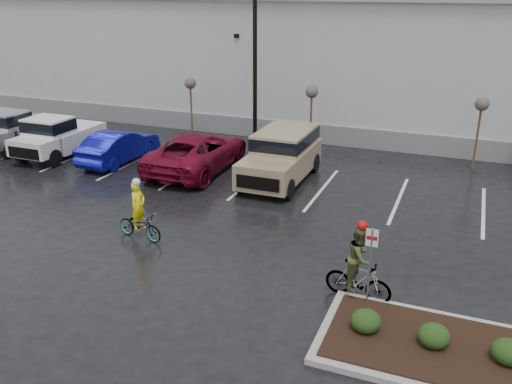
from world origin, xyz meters
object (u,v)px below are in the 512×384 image
at_px(sapling_mid, 312,95).
at_px(cyclist_olive, 359,271).
at_px(sapling_west, 190,87).
at_px(car_blue, 119,146).
at_px(pickup_white, 63,134).
at_px(cyclist_hivis, 139,220).
at_px(lamppost, 255,31).
at_px(pickup_silver, 21,127).
at_px(suv_tan, 280,157).
at_px(sapling_east, 481,108).
at_px(fire_lane_sign, 370,258).
at_px(car_red, 198,152).

distance_m(sapling_mid, cyclist_olive, 13.56).
height_order(sapling_west, cyclist_olive, sapling_west).
bearing_deg(sapling_mid, car_blue, -147.13).
relative_size(sapling_mid, cyclist_olive, 1.45).
distance_m(pickup_white, cyclist_hivis, 10.84).
xyz_separation_m(sapling_mid, cyclist_olive, (4.99, -12.46, -1.92)).
distance_m(lamppost, pickup_silver, 12.65).
bearing_deg(suv_tan, cyclist_hivis, -108.98).
height_order(pickup_white, suv_tan, suv_tan).
xyz_separation_m(sapling_west, sapling_east, (14.00, 0.00, 0.00)).
distance_m(fire_lane_sign, cyclist_olive, 0.75).
bearing_deg(car_red, cyclist_olive, 137.17).
xyz_separation_m(sapling_mid, car_red, (-3.72, -4.64, -1.89)).
relative_size(lamppost, car_red, 1.54).
distance_m(car_blue, cyclist_hivis, 8.51).
bearing_deg(cyclist_olive, sapling_west, 49.22).
relative_size(lamppost, car_blue, 2.07).
relative_size(sapling_west, pickup_white, 0.62).
distance_m(sapling_west, pickup_silver, 8.71).
distance_m(sapling_west, sapling_east, 14.00).
distance_m(sapling_east, fire_lane_sign, 13.06).
height_order(sapling_east, pickup_silver, sapling_east).
bearing_deg(fire_lane_sign, sapling_mid, 112.49).
distance_m(sapling_west, suv_tan, 8.28).
distance_m(sapling_west, sapling_mid, 6.50).
bearing_deg(sapling_mid, lamppost, -158.20).
xyz_separation_m(sapling_west, pickup_white, (-4.30, -4.87, -1.75)).
distance_m(pickup_silver, car_blue, 6.07).
relative_size(car_red, suv_tan, 1.18).
height_order(sapling_east, cyclist_hivis, sapling_east).
relative_size(sapling_mid, fire_lane_sign, 1.45).
height_order(sapling_west, car_red, sapling_west).
bearing_deg(suv_tan, sapling_east, 32.42).
distance_m(sapling_west, car_blue, 5.43).
bearing_deg(lamppost, fire_lane_sign, -56.54).
bearing_deg(sapling_mid, suv_tan, -88.59).
xyz_separation_m(suv_tan, cyclist_olive, (4.87, -7.77, -0.22)).
height_order(lamppost, cyclist_hivis, lamppost).
relative_size(sapling_west, fire_lane_sign, 1.45).
bearing_deg(car_blue, cyclist_olive, 150.83).
distance_m(sapling_west, car_red, 5.73).
bearing_deg(car_blue, cyclist_hivis, 131.07).
xyz_separation_m(pickup_silver, cyclist_olive, (18.67, -7.85, -0.17)).
bearing_deg(car_red, fire_lane_sign, 136.96).
distance_m(lamppost, fire_lane_sign, 14.78).
height_order(fire_lane_sign, car_blue, fire_lane_sign).
bearing_deg(car_red, lamppost, -109.40).
xyz_separation_m(sapling_west, pickup_silver, (-7.18, -4.61, -1.75)).
distance_m(fire_lane_sign, car_red, 12.17).
distance_m(sapling_east, car_red, 12.29).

